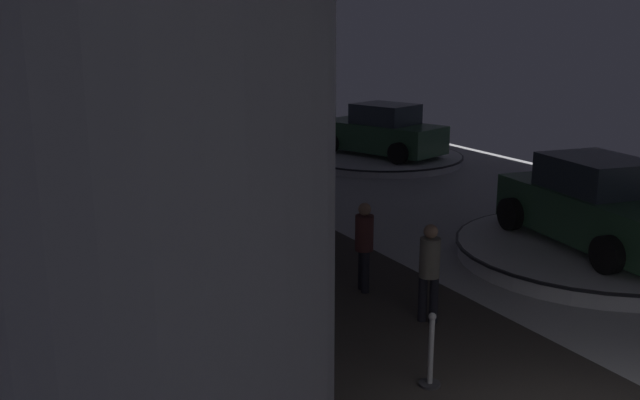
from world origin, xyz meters
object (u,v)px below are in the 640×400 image
Objects in this scene: brand_sign_pylon at (148,369)px; display_platform_mid_right at (594,251)px; display_car_mid_right at (597,206)px; visitor_walking_near at (364,241)px; visitor_walking_far at (429,267)px; display_platform_deep_right at (381,158)px; display_car_deep_right at (382,132)px.

display_platform_mid_right is at bearing 25.85° from brand_sign_pylon.
display_car_mid_right is at bearing 25.99° from brand_sign_pylon.
visitor_walking_far is (0.19, -1.61, 0.00)m from visitor_walking_near.
brand_sign_pylon is 19.62m from display_platform_deep_right.
display_platform_mid_right is at bearing 10.43° from visitor_walking_far.
brand_sign_pylon is at bearing -127.57° from display_platform_deep_right.
brand_sign_pylon reaches higher than visitor_walking_far.
visitor_walking_near reaches higher than display_platform_mid_right.
brand_sign_pylon is 2.84× the size of visitor_walking_far.
visitor_walking_near is at bearing 96.80° from visitor_walking_far.
display_platform_mid_right reaches higher than display_platform_deep_right.
display_platform_deep_right is at bearing 80.07° from display_platform_mid_right.
brand_sign_pylon is 0.99× the size of display_car_deep_right.
display_platform_deep_right is 0.88m from display_car_deep_right.
visitor_walking_far is (-4.69, -0.89, -0.20)m from display_car_mid_right.
display_car_mid_right reaches higher than display_platform_deep_right.
display_car_deep_right is (1.86, 10.53, -0.07)m from display_car_mid_right.
display_car_deep_right is (11.90, 15.42, -1.30)m from brand_sign_pylon.
visitor_walking_near is 1.62m from visitor_walking_far.
display_car_mid_right is at bearing -99.94° from display_platform_deep_right.
brand_sign_pylon is 11.23m from display_car_mid_right.
display_car_mid_right is at bearing 81.69° from display_platform_mid_right.
visitor_walking_near is (-6.74, -9.82, -0.12)m from display_car_deep_right.
visitor_walking_far is (-6.55, -11.42, -0.12)m from display_car_deep_right.
display_platform_mid_right is 3.40× the size of visitor_walking_near.
display_car_mid_right is at bearing -100.02° from display_car_deep_right.
display_car_deep_right reaches higher than display_platform_mid_right.
display_platform_deep_right is at bearing 109.56° from display_car_deep_right.
brand_sign_pylon is 1.02× the size of display_car_mid_right.
display_car_deep_right is at bearing -70.44° from display_platform_deep_right.
display_platform_deep_right is at bearing 55.65° from visitor_walking_near.
display_platform_deep_right is 3.46× the size of visitor_walking_near.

